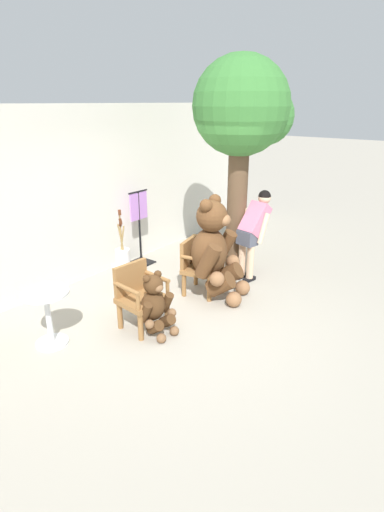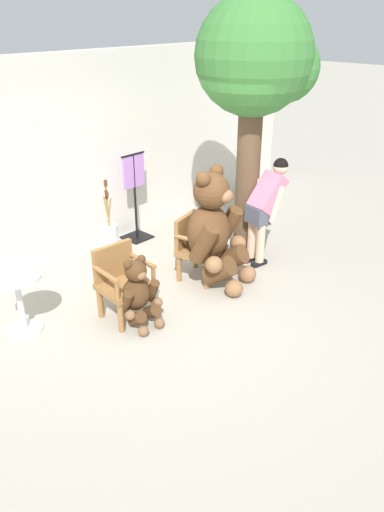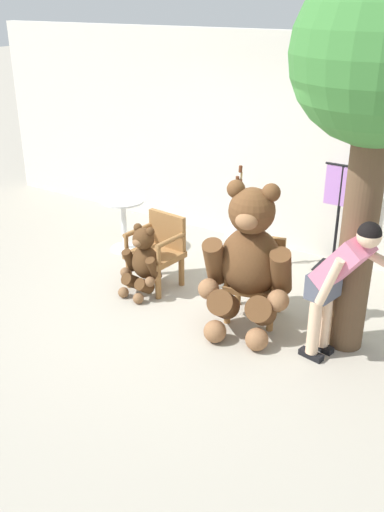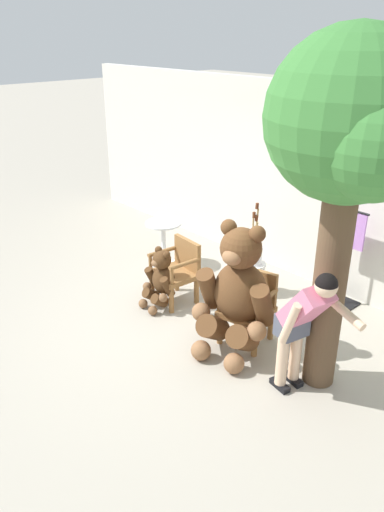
{
  "view_description": "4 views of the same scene",
  "coord_description": "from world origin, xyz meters",
  "px_view_note": "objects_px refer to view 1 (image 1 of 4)",
  "views": [
    {
      "loc": [
        -3.94,
        -2.92,
        2.83
      ],
      "look_at": [
        0.11,
        0.22,
        0.83
      ],
      "focal_mm": 28.0,
      "sensor_mm": 36.0,
      "label": 1
    },
    {
      "loc": [
        -3.82,
        -3.52,
        3.29
      ],
      "look_at": [
        0.23,
        0.21,
        0.56
      ],
      "focal_mm": 35.0,
      "sensor_mm": 36.0,
      "label": 2
    },
    {
      "loc": [
        3.05,
        -4.41,
        3.19
      ],
      "look_at": [
        0.16,
        -0.01,
        0.77
      ],
      "focal_mm": 40.0,
      "sensor_mm": 36.0,
      "label": 3
    },
    {
      "loc": [
        3.96,
        -3.44,
        3.45
      ],
      "look_at": [
        -0.22,
        0.37,
        0.85
      ],
      "focal_mm": 35.0,
      "sensor_mm": 36.0,
      "label": 4
    }
  ],
  "objects_px": {
    "person_visitor": "(254,228)",
    "wooden_chair_right": "(199,265)",
    "patio_tree": "(245,114)",
    "round_side_table": "(48,312)",
    "teddy_bear_small": "(155,305)",
    "clothing_display_stand": "(140,226)",
    "white_stool": "(124,271)",
    "wooden_chair_left": "(140,295)",
    "brush_bucket": "(123,255)",
    "teddy_bear_large": "(214,249)"
  },
  "relations": [
    {
      "from": "person_visitor",
      "to": "wooden_chair_right",
      "type": "bearing_deg",
      "value": 159.56
    },
    {
      "from": "person_visitor",
      "to": "patio_tree",
      "type": "distance_m",
      "value": 1.78
    },
    {
      "from": "round_side_table",
      "to": "patio_tree",
      "type": "relative_size",
      "value": 0.2
    },
    {
      "from": "teddy_bear_small",
      "to": "clothing_display_stand",
      "type": "xyz_separation_m",
      "value": [
        1.6,
        1.85,
        0.31
      ]
    },
    {
      "from": "wooden_chair_right",
      "to": "patio_tree",
      "type": "relative_size",
      "value": 0.24
    },
    {
      "from": "person_visitor",
      "to": "round_side_table",
      "type": "xyz_separation_m",
      "value": [
        -3.29,
        0.95,
        -0.44
      ]
    },
    {
      "from": "person_visitor",
      "to": "clothing_display_stand",
      "type": "relative_size",
      "value": 1.08
    },
    {
      "from": "person_visitor",
      "to": "clothing_display_stand",
      "type": "xyz_separation_m",
      "value": [
        -0.7,
        1.94,
        -0.17
      ]
    },
    {
      "from": "clothing_display_stand",
      "to": "person_visitor",
      "type": "bearing_deg",
      "value": -70.13
    },
    {
      "from": "white_stool",
      "to": "patio_tree",
      "type": "bearing_deg",
      "value": -28.17
    },
    {
      "from": "wooden_chair_left",
      "to": "round_side_table",
      "type": "xyz_separation_m",
      "value": [
        -0.99,
        0.57,
        -0.01
      ]
    },
    {
      "from": "brush_bucket",
      "to": "clothing_display_stand",
      "type": "height_order",
      "value": "clothing_display_stand"
    },
    {
      "from": "wooden_chair_right",
      "to": "person_visitor",
      "type": "distance_m",
      "value": 1.15
    },
    {
      "from": "white_stool",
      "to": "brush_bucket",
      "type": "xyz_separation_m",
      "value": [
        -0.0,
        -0.0,
        0.28
      ]
    },
    {
      "from": "wooden_chair_right",
      "to": "round_side_table",
      "type": "relative_size",
      "value": 1.19
    },
    {
      "from": "wooden_chair_left",
      "to": "wooden_chair_right",
      "type": "bearing_deg",
      "value": -0.07
    },
    {
      "from": "round_side_table",
      "to": "wooden_chair_right",
      "type": "bearing_deg",
      "value": -14.05
    },
    {
      "from": "wooden_chair_right",
      "to": "person_visitor",
      "type": "relative_size",
      "value": 0.58
    },
    {
      "from": "teddy_bear_large",
      "to": "wooden_chair_right",
      "type": "bearing_deg",
      "value": 97.51
    },
    {
      "from": "wooden_chair_left",
      "to": "teddy_bear_large",
      "type": "xyz_separation_m",
      "value": [
        1.33,
        -0.26,
        0.3
      ]
    },
    {
      "from": "patio_tree",
      "to": "wooden_chair_left",
      "type": "bearing_deg",
      "value": 178.57
    },
    {
      "from": "wooden_chair_left",
      "to": "person_visitor",
      "type": "bearing_deg",
      "value": -9.27
    },
    {
      "from": "wooden_chair_left",
      "to": "white_stool",
      "type": "relative_size",
      "value": 1.87
    },
    {
      "from": "wooden_chair_right",
      "to": "clothing_display_stand",
      "type": "height_order",
      "value": "clothing_display_stand"
    },
    {
      "from": "round_side_table",
      "to": "patio_tree",
      "type": "distance_m",
      "value": 4.08
    },
    {
      "from": "wooden_chair_right",
      "to": "brush_bucket",
      "type": "relative_size",
      "value": 0.97
    },
    {
      "from": "patio_tree",
      "to": "teddy_bear_small",
      "type": "bearing_deg",
      "value": -174.58
    },
    {
      "from": "clothing_display_stand",
      "to": "wooden_chair_right",
      "type": "bearing_deg",
      "value": -100.88
    },
    {
      "from": "teddy_bear_large",
      "to": "patio_tree",
      "type": "distance_m",
      "value": 2.17
    },
    {
      "from": "wooden_chair_right",
      "to": "patio_tree",
      "type": "distance_m",
      "value": 2.44
    },
    {
      "from": "teddy_bear_large",
      "to": "round_side_table",
      "type": "relative_size",
      "value": 2.17
    },
    {
      "from": "wooden_chair_left",
      "to": "clothing_display_stand",
      "type": "relative_size",
      "value": 0.63
    },
    {
      "from": "teddy_bear_small",
      "to": "person_visitor",
      "type": "xyz_separation_m",
      "value": [
        2.31,
        -0.09,
        0.48
      ]
    },
    {
      "from": "person_visitor",
      "to": "round_side_table",
      "type": "bearing_deg",
      "value": 163.96
    },
    {
      "from": "person_visitor",
      "to": "round_side_table",
      "type": "relative_size",
      "value": 2.05
    },
    {
      "from": "teddy_bear_small",
      "to": "teddy_bear_large",
      "type": "bearing_deg",
      "value": 1.02
    },
    {
      "from": "wooden_chair_right",
      "to": "white_stool",
      "type": "bearing_deg",
      "value": 128.44
    },
    {
      "from": "wooden_chair_right",
      "to": "brush_bucket",
      "type": "height_order",
      "value": "brush_bucket"
    },
    {
      "from": "wooden_chair_right",
      "to": "white_stool",
      "type": "relative_size",
      "value": 1.87
    },
    {
      "from": "brush_bucket",
      "to": "round_side_table",
      "type": "bearing_deg",
      "value": -167.63
    },
    {
      "from": "wooden_chair_left",
      "to": "teddy_bear_small",
      "type": "distance_m",
      "value": 0.29
    },
    {
      "from": "wooden_chair_left",
      "to": "teddy_bear_large",
      "type": "relative_size",
      "value": 0.55
    },
    {
      "from": "brush_bucket",
      "to": "teddy_bear_small",
      "type": "bearing_deg",
      "value": -115.63
    },
    {
      "from": "teddy_bear_large",
      "to": "round_side_table",
      "type": "height_order",
      "value": "teddy_bear_large"
    },
    {
      "from": "wooden_chair_right",
      "to": "person_visitor",
      "type": "height_order",
      "value": "person_visitor"
    },
    {
      "from": "round_side_table",
      "to": "teddy_bear_large",
      "type": "bearing_deg",
      "value": -19.75
    },
    {
      "from": "round_side_table",
      "to": "brush_bucket",
      "type": "bearing_deg",
      "value": 12.37
    },
    {
      "from": "teddy_bear_small",
      "to": "round_side_table",
      "type": "relative_size",
      "value": 1.17
    },
    {
      "from": "wooden_chair_left",
      "to": "clothing_display_stand",
      "type": "bearing_deg",
      "value": 44.44
    },
    {
      "from": "round_side_table",
      "to": "wooden_chair_left",
      "type": "bearing_deg",
      "value": -29.89
    }
  ]
}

